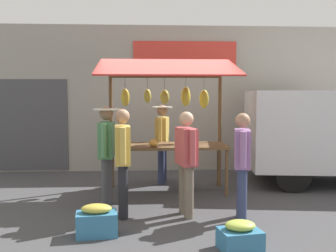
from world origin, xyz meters
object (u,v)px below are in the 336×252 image
Objects in this scene: shopper_with_ponytail at (123,155)px; shopper_in_grey_tee at (242,159)px; market_stall at (166,109)px; vendor_with_sunhat at (162,137)px; produce_crate_near at (97,221)px; produce_crate_side at (240,236)px; shopper_in_striped_shirt at (186,157)px; shopper_with_shopping_bag at (107,148)px.

shopper_in_grey_tee is at bearing -102.13° from shopper_with_ponytail.
vendor_with_sunhat is at bearing -87.22° from market_stall.
produce_crate_near is at bearing 66.30° from market_stall.
shopper_with_ponytail is 2.13m from produce_crate_side.
shopper_in_striped_shirt is at bearing -70.21° from produce_crate_side.
shopper_with_ponytail is at bearing -110.29° from produce_crate_near.
vendor_with_sunhat is 2.35m from shopper_with_ponytail.
produce_crate_side is at bearing 177.05° from shopper_in_grey_tee.
produce_crate_near is at bearing 155.64° from shopper_with_ponytail.
shopper_with_shopping_bag is (2.00, -0.81, 0.07)m from shopper_in_grey_tee.
shopper_in_grey_tee is 1.38m from produce_crate_side.
shopper_with_ponytail is at bearing -44.08° from produce_crate_side.
market_stall is at bearing 14.30° from vendor_with_sunhat.
shopper_with_shopping_bag is at bearing -48.75° from produce_crate_side.
produce_crate_side is (-0.70, 2.90, -1.38)m from market_stall.
shopper_with_shopping_bag is (1.01, 0.95, -0.59)m from market_stall.
vendor_with_sunhat is (0.04, -0.72, -0.61)m from market_stall.
market_stall is at bearing -4.18° from shopper_in_striped_shirt.
produce_crate_near is (1.24, 0.78, -0.70)m from shopper_in_striped_shirt.
shopper_with_ponytail is at bearing -150.72° from shopper_with_shopping_bag.
shopper_in_striped_shirt is at bearing 85.99° from shopper_in_grey_tee.
shopper_with_shopping_bag is at bearing 79.57° from shopper_in_grey_tee.
market_stall is 1.80m from shopper_with_ponytail.
shopper_in_striped_shirt is at bearing 97.91° from market_stall.
shopper_in_striped_shirt reaches higher than shopper_in_grey_tee.
produce_crate_side is (-1.71, 1.95, -0.79)m from shopper_with_shopping_bag.
market_stall reaches higher than vendor_with_sunhat.
shopper_with_ponytail is (1.72, -0.24, 0.04)m from shopper_in_grey_tee.
shopper_in_grey_tee is (-1.00, 1.77, -0.66)m from market_stall.
market_stall is at bearing 41.09° from shopper_in_grey_tee.
vendor_with_sunhat is 2.69m from shopper_in_grey_tee.
shopper_in_striped_shirt is at bearing -147.75° from produce_crate_near.
market_stall is at bearing -29.51° from shopper_with_ponytail.
vendor_with_sunhat is at bearing -21.15° from shopper_with_ponytail.
vendor_with_sunhat reaches higher than produce_crate_side.
market_stall is 2.88m from produce_crate_near.
shopper_in_grey_tee is 0.81m from shopper_in_striped_shirt.
shopper_with_ponytail reaches higher than shopper_in_grey_tee.
shopper_in_grey_tee is at bearing 34.09° from vendor_with_sunhat.
produce_crate_near is at bearing -18.49° from produce_crate_side.
shopper_with_shopping_bag is 2.71m from produce_crate_side.
produce_crate_near is 1.05× the size of produce_crate_side.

